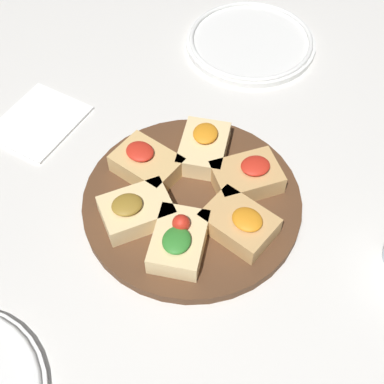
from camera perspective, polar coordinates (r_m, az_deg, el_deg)
name	(u,v)px	position (r m, az deg, el deg)	size (l,w,h in m)	color
ground_plane	(192,205)	(0.77, 0.00, -1.40)	(3.00, 3.00, 0.00)	silver
serving_board	(192,202)	(0.76, 0.00, -1.05)	(0.31, 0.31, 0.02)	#51331E
focaccia_slice_0	(146,164)	(0.78, -4.88, 3.05)	(0.08, 0.10, 0.04)	tan
focaccia_slice_1	(136,210)	(0.73, -6.01, -1.97)	(0.11, 0.11, 0.04)	#E5C689
focaccia_slice_2	(179,240)	(0.70, -1.41, -5.16)	(0.11, 0.09, 0.05)	#E5C689
focaccia_slice_3	(240,223)	(0.71, 5.10, -3.34)	(0.09, 0.11, 0.04)	tan
focaccia_slice_4	(247,176)	(0.76, 5.90, 1.68)	(0.11, 0.11, 0.04)	tan
focaccia_slice_5	(204,147)	(0.79, 1.26, 4.78)	(0.11, 0.09, 0.04)	#E5C689
plate_left	(251,41)	(1.02, 6.28, 15.73)	(0.24, 0.24, 0.02)	white
napkin_stack	(39,120)	(0.90, -16.01, 7.36)	(0.14, 0.12, 0.01)	white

